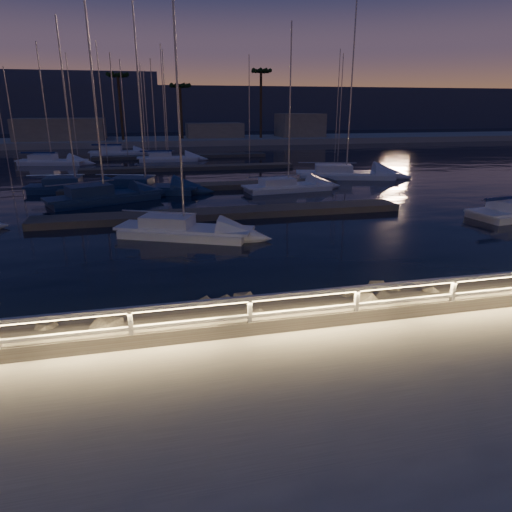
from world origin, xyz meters
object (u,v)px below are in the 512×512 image
Objects in this scene: guard_rail at (320,299)px; sailboat_g at (143,187)px; sailboat_h at (343,173)px; sailboat_m at (117,152)px; sailboat_e at (102,196)px; sailboat_k at (167,158)px; sailboat_b at (181,229)px; sailboat_f at (74,186)px; sailboat_c at (286,186)px; sailboat_n at (50,161)px.

sailboat_g is at bearing 100.41° from guard_rail.
sailboat_m is (-21.50, 26.13, 0.02)m from sailboat_h.
sailboat_k is (5.57, 24.69, -0.06)m from sailboat_e.
sailboat_b is 34.67m from sailboat_k.
sailboat_f is 21.22m from sailboat_k.
sailboat_b reaches higher than guard_rail.
sailboat_n reaches higher than sailboat_c.
sailboat_e is at bearing 179.89° from sailboat_c.
sailboat_m is (-5.32, 42.94, 0.05)m from sailboat_b.
sailboat_m is at bearing 114.66° from sailboat_g.
sailboat_c is at bearing 7.93° from sailboat_g.
sailboat_h reaches higher than sailboat_b.
sailboat_e is 0.97× the size of sailboat_g.
sailboat_c is at bearing -68.61° from sailboat_k.
sailboat_k is at bearing 16.76° from sailboat_n.
sailboat_e is at bearing -111.09° from sailboat_g.
sailboat_c is (6.18, 23.56, -0.98)m from guard_rail.
sailboat_g reaches higher than sailboat_m.
sailboat_m is (-6.25, 8.29, 0.05)m from sailboat_k.
sailboat_g is 0.89× the size of sailboat_h.
sailboat_c is 0.78× the size of sailboat_h.
sailboat_f is 5.52m from sailboat_g.
sailboat_n is (-13.10, -0.65, 0.03)m from sailboat_k.
guard_rail is 25.93m from sailboat_g.
sailboat_g is 21.44m from sailboat_k.
sailboat_m is at bearing 121.63° from sailboat_b.
sailboat_c is 0.91× the size of sailboat_e.
sailboat_g reaches higher than sailboat_n.
sailboat_h is at bearing -44.14° from sailboat_m.
sailboat_b is 0.90× the size of sailboat_n.
sailboat_g is at bearing -49.47° from sailboat_n.
sailboat_k is at bearing 113.03° from sailboat_b.
sailboat_k is (0.93, 34.66, -0.00)m from sailboat_b.
sailboat_b is 16.63m from sailboat_f.
sailboat_h reaches higher than sailboat_n.
sailboat_e is at bearing 108.72° from guard_rail.
guard_rail is at bearing -75.16° from sailboat_m.
sailboat_m is at bearing 66.48° from sailboat_n.
guard_rail is 28.90m from sailboat_f.
sailboat_h reaches higher than sailboat_k.
sailboat_e is 4.42m from sailboat_g.
sailboat_f is at bearing 92.67° from sailboat_e.
sailboat_c reaches higher than sailboat_b.
sailboat_f is 0.80× the size of sailboat_h.
sailboat_m reaches higher than sailboat_f.
sailboat_g is (2.79, 3.44, -0.04)m from sailboat_e.
sailboat_h is at bearing 9.21° from sailboat_f.
sailboat_h is (16.17, 16.82, 0.04)m from sailboat_b.
sailboat_n is at bearing 134.55° from sailboat_g.
sailboat_c is at bearing -59.10° from sailboat_m.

